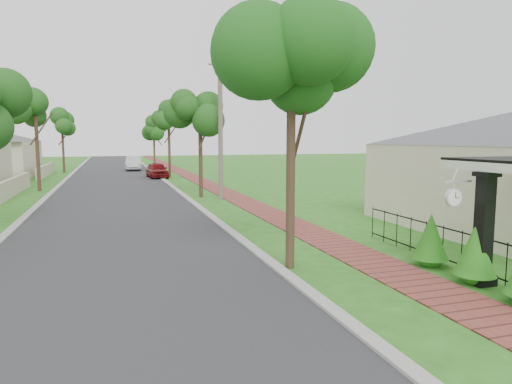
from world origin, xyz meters
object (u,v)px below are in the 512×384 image
station_clock (454,196)px  near_tree (291,78)px  parked_car_red (157,170)px  utility_pole (220,128)px  porch_post (483,235)px  parked_car_white (134,163)px

station_clock → near_tree: bearing=145.6°
parked_car_red → utility_pole: 15.30m
porch_post → parked_car_white: 40.81m
utility_pole → station_clock: (1.76, -15.16, -1.81)m
porch_post → utility_pole: (-2.25, 15.56, 2.64)m
porch_post → utility_pole: 15.95m
parked_car_red → station_clock: station_clock is taller
utility_pole → near_tree: bearing=-95.7°
parked_car_white → near_tree: bearing=-82.9°
near_tree → parked_car_red: bearing=91.2°
porch_post → utility_pole: size_ratio=0.34×
parked_car_red → near_tree: bearing=-92.1°
parked_car_red → station_clock: size_ratio=5.32×
porch_post → utility_pole: utility_pole is taller
station_clock → utility_pole: bearing=96.6°
parked_car_white → utility_pole: (3.30, -24.87, 3.05)m
near_tree → station_clock: bearing=-34.4°
porch_post → near_tree: 5.62m
near_tree → utility_pole: utility_pole is taller
parked_car_white → parked_car_red: bearing=-77.9°
parked_car_red → station_clock: 30.28m
utility_pole → porch_post: bearing=-81.8°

